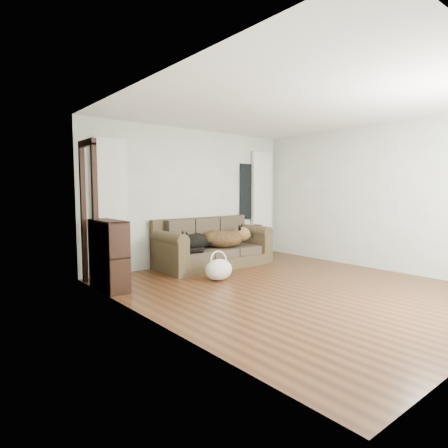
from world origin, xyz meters
TOP-DOWN VIEW (x-y plane):
  - floor at (0.00, 0.00)m, footprint 5.00×5.00m
  - ceiling at (0.00, 0.00)m, footprint 5.00×5.00m
  - wall_back at (0.00, 2.50)m, footprint 4.50×0.04m
  - wall_left at (-2.25, 0.00)m, footprint 0.04×5.00m
  - wall_right at (2.25, 0.00)m, footprint 0.04×5.00m
  - curtain_left at (-1.70, 2.42)m, footprint 0.55×0.08m
  - curtain_right at (1.80, 2.42)m, footprint 0.55×0.08m
  - window_pane at (1.45, 2.47)m, footprint 0.50×0.03m
  - door_casing at (-2.20, 2.05)m, footprint 0.07×0.60m
  - sofa at (0.11, 1.97)m, footprint 2.19×0.95m
  - dog_black_lab at (-0.43, 1.96)m, footprint 0.79×0.63m
  - dog_shepherd at (0.30, 1.91)m, footprint 0.97×0.92m
  - tv_remote at (1.13, 1.84)m, footprint 0.07×0.17m
  - tote_bag at (-0.53, 1.04)m, footprint 0.57×0.51m
  - bookshelf at (-2.09, 1.62)m, footprint 0.34×0.82m

SIDE VIEW (x-z plane):
  - floor at x=0.00m, z-range 0.00..0.00m
  - tote_bag at x=-0.53m, z-range -0.01..0.33m
  - sofa at x=0.11m, z-range 0.00..0.90m
  - dog_black_lab at x=-0.43m, z-range 0.33..0.63m
  - dog_shepherd at x=0.30m, z-range 0.32..0.66m
  - bookshelf at x=-2.09m, z-range 0.00..1.00m
  - tv_remote at x=1.13m, z-range 0.72..0.74m
  - door_casing at x=-2.20m, z-range 0.00..2.10m
  - curtain_left at x=-1.70m, z-range 0.02..2.27m
  - curtain_right at x=1.80m, z-range 0.02..2.27m
  - wall_back at x=0.00m, z-range 0.00..2.60m
  - wall_left at x=-2.25m, z-range 0.00..2.60m
  - wall_right at x=2.25m, z-range 0.00..2.60m
  - window_pane at x=1.45m, z-range 0.80..2.00m
  - ceiling at x=0.00m, z-range 2.60..2.60m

